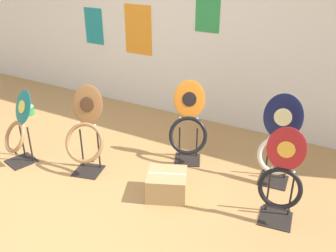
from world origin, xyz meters
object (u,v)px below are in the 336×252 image
storage_box (167,184)px  toilet_seat_display_woodgrain (86,133)px  toilet_seat_display_navy_moon (279,143)px  toilet_seat_display_orange_sun (188,127)px  toilet_seat_display_crimson_swirl (281,179)px  toilet_seat_display_teal_sax (18,129)px  paint_can (29,110)px

storage_box → toilet_seat_display_woodgrain: bearing=-178.7°
toilet_seat_display_navy_moon → storage_box: (-0.84, -0.76, -0.32)m
toilet_seat_display_woodgrain → toilet_seat_display_orange_sun: bearing=41.0°
toilet_seat_display_woodgrain → toilet_seat_display_crimson_swirl: bearing=5.2°
toilet_seat_display_navy_moon → toilet_seat_display_teal_sax: bearing=-158.8°
toilet_seat_display_woodgrain → toilet_seat_display_teal_sax: (-0.77, -0.21, -0.05)m
toilet_seat_display_woodgrain → storage_box: toilet_seat_display_woodgrain is taller
toilet_seat_display_woodgrain → toilet_seat_display_teal_sax: toilet_seat_display_woodgrain is taller
toilet_seat_display_crimson_swirl → toilet_seat_display_teal_sax: bearing=-171.9°
toilet_seat_display_navy_moon → paint_can: toilet_seat_display_navy_moon is taller
storage_box → paint_can: bearing=165.4°
toilet_seat_display_crimson_swirl → toilet_seat_display_orange_sun: (-1.14, 0.54, -0.02)m
toilet_seat_display_woodgrain → paint_can: size_ratio=6.09×
toilet_seat_display_crimson_swirl → storage_box: (-1.01, -0.16, -0.30)m
paint_can → toilet_seat_display_crimson_swirl: bearing=-8.3°
toilet_seat_display_crimson_swirl → toilet_seat_display_woodgrain: toilet_seat_display_woodgrain is taller
toilet_seat_display_navy_moon → storage_box: 1.17m
toilet_seat_display_teal_sax → toilet_seat_display_navy_moon: bearing=21.2°
toilet_seat_display_navy_moon → storage_box: toilet_seat_display_navy_moon is taller
toilet_seat_display_woodgrain → paint_can: 1.88m
toilet_seat_display_orange_sun → storage_box: 0.76m
toilet_seat_display_woodgrain → toilet_seat_display_orange_sun: toilet_seat_display_woodgrain is taller
toilet_seat_display_crimson_swirl → storage_box: bearing=-171.1°
toilet_seat_display_teal_sax → storage_box: size_ratio=1.69×
toilet_seat_display_teal_sax → paint_can: toilet_seat_display_teal_sax is taller
storage_box → toilet_seat_display_navy_moon: bearing=42.2°
toilet_seat_display_navy_moon → toilet_seat_display_orange_sun: bearing=-176.2°
toilet_seat_display_orange_sun → toilet_seat_display_navy_moon: bearing=3.8°
toilet_seat_display_navy_moon → paint_can: bearing=-178.9°
toilet_seat_display_woodgrain → storage_box: bearing=1.3°
storage_box → toilet_seat_display_teal_sax: bearing=-172.4°
toilet_seat_display_navy_moon → toilet_seat_display_woodgrain: bearing=-156.4°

